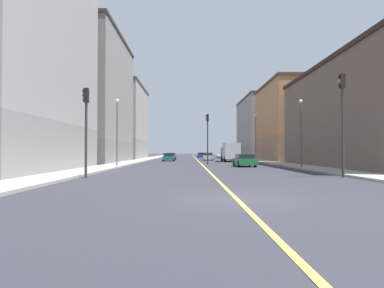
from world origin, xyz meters
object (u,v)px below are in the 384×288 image
building_left_mid (293,122)px  car_green (244,160)px  building_left_far (263,128)px  building_right_distant (121,122)px  traffic_light_left_near (342,111)px  building_left_near (367,115)px  building_right_corner (7,22)px  traffic_light_right_near (86,119)px  street_lamp_right_near (117,125)px  car_blue (201,155)px  car_silver (208,157)px  building_right_midblock (90,99)px  street_lamp_left_near (301,125)px  box_truck (230,152)px  car_red (171,156)px  car_teal (169,157)px  traffic_light_median_far (208,132)px  street_lamp_left_far (256,133)px

building_left_mid → car_green: 25.11m
building_left_far → building_right_distant: building_right_distant is taller
building_left_far → car_green: (-11.70, -45.11, -6.36)m
building_right_distant → traffic_light_left_near: size_ratio=3.13×
building_left_near → building_left_mid: building_left_mid is taller
building_right_corner → traffic_light_right_near: (7.99, -5.84, -8.18)m
street_lamp_right_near → car_blue: street_lamp_right_near is taller
car_silver → building_right_midblock: bearing=-147.8°
street_lamp_left_near → car_blue: 49.05m
street_lamp_left_near → box_truck: 21.92m
street_lamp_left_near → building_right_distant: bearing=121.3°
traffic_light_left_near → car_red: traffic_light_left_near is taller
building_left_mid → car_teal: (-20.86, -0.99, -5.85)m
box_truck → building_right_distant: bearing=136.8°
building_left_mid → car_green: building_left_mid is taller
building_left_near → car_green: size_ratio=5.86×
building_right_midblock → traffic_light_right_near: bearing=-74.6°
traffic_light_median_far → street_lamp_right_near: bearing=-139.4°
building_left_far → car_blue: bearing=-176.6°
building_right_distant → car_silver: building_right_distant is taller
building_left_far → car_red: bearing=-140.2°
building_left_far → car_silver: (-14.16, -20.15, -6.35)m
street_lamp_left_far → car_teal: (-13.85, 2.43, -3.93)m
traffic_light_right_near → car_blue: size_ratio=1.21×
building_right_midblock → building_left_mid: bearing=13.6°
building_right_distant → street_lamp_left_far: building_right_distant is taller
building_right_distant → car_teal: building_right_distant is taller
traffic_light_right_near → car_blue: bearing=81.1°
building_left_near → car_teal: bearing=132.0°
building_left_near → box_truck: 23.19m
building_right_midblock → box_truck: bearing=9.8°
car_teal → car_green: bearing=-65.9°
building_right_midblock → street_lamp_left_far: size_ratio=2.81×
building_right_corner → car_red: building_right_corner is taller
street_lamp_left_far → car_silver: 10.71m
building_left_far → building_right_corner: building_right_corner is taller
building_left_near → traffic_light_left_near: 14.89m
car_teal → street_lamp_left_near: bearing=-60.5°
box_truck → street_lamp_left_near: bearing=-79.2°
traffic_light_left_near → car_teal: traffic_light_left_near is taller
building_right_corner → car_teal: building_right_corner is taller
building_left_far → building_right_midblock: bearing=-135.5°
street_lamp_left_far → car_teal: bearing=170.0°
street_lamp_right_near → box_truck: size_ratio=0.95×
building_right_distant → traffic_light_left_near: building_right_distant is taller
building_left_far → street_lamp_left_near: bearing=-98.1°
traffic_light_left_near → building_right_midblock: bearing=129.6°
building_right_distant → car_silver: size_ratio=4.87×
car_silver → car_red: size_ratio=0.96×
traffic_light_median_far → box_truck: 11.01m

